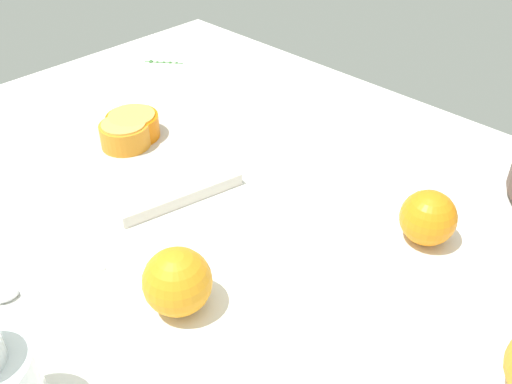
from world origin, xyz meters
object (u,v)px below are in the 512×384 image
(spoon, at_px, (29,289))
(loose_orange_1, at_px, (428,218))
(cutting_board, at_px, (145,155))
(orange_half_0, at_px, (133,126))
(orange_half_1, at_px, (125,134))
(loose_orange_0, at_px, (178,282))

(spoon, bearing_deg, loose_orange_1, 55.11)
(spoon, bearing_deg, cutting_board, 116.17)
(orange_half_0, relative_size, spoon, 0.65)
(cutting_board, xyz_separation_m, spoon, (0.13, -0.27, -0.01))
(cutting_board, relative_size, orange_half_1, 3.60)
(cutting_board, distance_m, loose_orange_1, 0.45)
(orange_half_1, bearing_deg, loose_orange_0, -25.40)
(cutting_board, height_order, loose_orange_0, loose_orange_0)
(orange_half_1, bearing_deg, spoon, -57.43)
(loose_orange_0, height_order, loose_orange_1, loose_orange_0)
(cutting_board, height_order, orange_half_1, orange_half_1)
(cutting_board, bearing_deg, orange_half_0, 161.81)
(orange_half_0, xyz_separation_m, orange_half_1, (0.01, -0.03, -0.00))
(cutting_board, relative_size, orange_half_0, 3.36)
(loose_orange_0, relative_size, loose_orange_1, 1.08)
(loose_orange_0, height_order, spoon, loose_orange_0)
(orange_half_1, xyz_separation_m, loose_orange_1, (0.46, 0.15, -0.00))
(orange_half_1, height_order, loose_orange_1, loose_orange_1)
(loose_orange_0, xyz_separation_m, loose_orange_1, (0.14, 0.31, -0.00))
(orange_half_0, relative_size, orange_half_1, 1.07)
(orange_half_0, bearing_deg, loose_orange_1, 15.24)
(orange_half_1, bearing_deg, loose_orange_1, 18.55)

